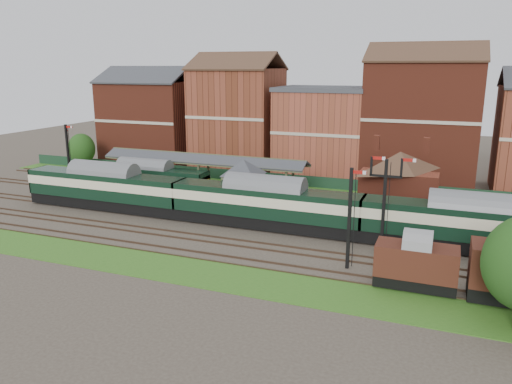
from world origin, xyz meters
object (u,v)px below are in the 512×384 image
(semaphore_bracket, at_px, (385,199))
(platform_railcar, at_px, (145,178))
(dmu_train, at_px, (265,203))
(goods_van_a, at_px, (416,263))
(signal_box, at_px, (244,186))

(semaphore_bracket, xyz_separation_m, platform_railcar, (-29.26, 9.00, -2.43))
(platform_railcar, bearing_deg, dmu_train, -20.06)
(semaphore_bracket, height_order, platform_railcar, semaphore_bracket)
(semaphore_bracket, bearing_deg, goods_van_a, -64.30)
(semaphore_bracket, xyz_separation_m, dmu_train, (-11.46, 2.50, -2.12))
(goods_van_a, bearing_deg, platform_railcar, 154.43)
(signal_box, height_order, semaphore_bracket, semaphore_bracket)
(semaphore_bracket, distance_m, goods_van_a, 7.70)
(signal_box, bearing_deg, goods_van_a, -33.99)
(goods_van_a, bearing_deg, dmu_train, 148.33)
(goods_van_a, bearing_deg, signal_box, 146.01)
(signal_box, relative_size, platform_railcar, 0.37)
(signal_box, distance_m, semaphore_bracket, 16.16)
(signal_box, height_order, goods_van_a, signal_box)
(semaphore_bracket, height_order, goods_van_a, semaphore_bracket)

